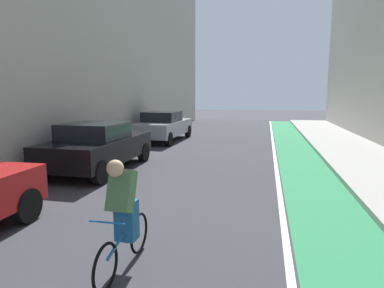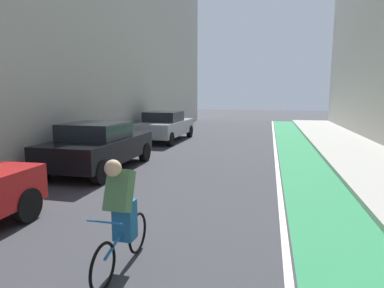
{
  "view_description": "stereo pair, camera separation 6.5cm",
  "coord_description": "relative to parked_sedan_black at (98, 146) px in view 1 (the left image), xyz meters",
  "views": [
    {
      "loc": [
        2.07,
        6.29,
        2.41
      ],
      "look_at": [
        0.4,
        13.76,
        1.25
      ],
      "focal_mm": 30.84,
      "sensor_mm": 36.0,
      "label": 1
    },
    {
      "loc": [
        2.14,
        6.31,
        2.41
      ],
      "look_at": [
        0.4,
        13.76,
        1.25
      ],
      "focal_mm": 30.84,
      "sensor_mm": 36.0,
      "label": 2
    }
  ],
  "objects": [
    {
      "name": "bike_lane_paint",
      "position": [
        6.48,
        1.7,
        -0.79
      ],
      "size": [
        1.6,
        38.86,
        0.0
      ],
      "primitive_type": "cube",
      "color": "#2D8451",
      "rests_on": "ground"
    },
    {
      "name": "parked_sedan_black",
      "position": [
        0.0,
        0.0,
        0.0
      ],
      "size": [
        2.04,
        4.34,
        1.53
      ],
      "color": "black",
      "rests_on": "ground"
    },
    {
      "name": "lane_divider_stripe",
      "position": [
        5.58,
        1.7,
        -0.78
      ],
      "size": [
        0.12,
        38.86,
        0.0
      ],
      "primitive_type": "cube",
      "color": "white",
      "rests_on": "ground"
    },
    {
      "name": "ground_plane",
      "position": [
        3.12,
        -0.3,
        -0.79
      ],
      "size": [
        85.49,
        85.49,
        0.0
      ],
      "primitive_type": "plane",
      "color": "#38383D"
    },
    {
      "name": "cyclist_trailing",
      "position": [
        3.34,
        -5.47,
        0.02
      ],
      "size": [
        0.48,
        1.67,
        1.59
      ],
      "color": "black",
      "rests_on": "ground"
    },
    {
      "name": "parked_sedan_silver",
      "position": [
        -0.0,
        6.91,
        0.0
      ],
      "size": [
        2.03,
        4.62,
        1.53
      ],
      "color": "#9EA0A8",
      "rests_on": "ground"
    },
    {
      "name": "sidewalk_right",
      "position": [
        8.78,
        1.7,
        -0.72
      ],
      "size": [
        2.98,
        38.86,
        0.14
      ],
      "primitive_type": "cube",
      "color": "#A8A59E",
      "rests_on": "ground"
    }
  ]
}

